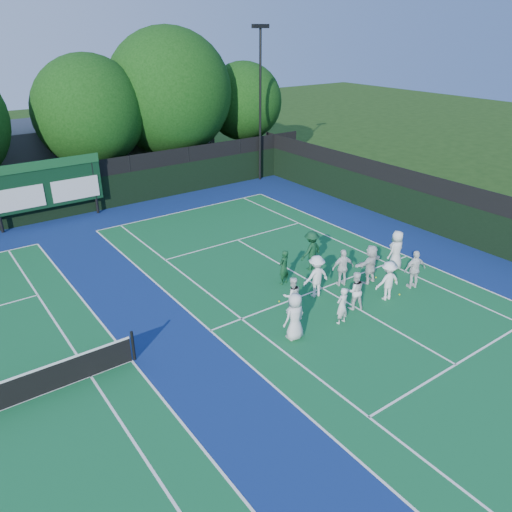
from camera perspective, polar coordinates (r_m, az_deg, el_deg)
ground at (r=20.60m, az=9.47°, el=-4.77°), size 120.00×120.00×0.00m
court_apron at (r=18.15m, az=-6.65°, el=-9.02°), size 34.00×32.00×0.01m
near_court at (r=21.21m, az=7.58°, el=-3.68°), size 11.05×23.85×0.01m
back_fence at (r=30.48m, az=-20.99°, el=6.62°), size 34.00×0.08×3.00m
divider_fence_right at (r=27.21m, az=21.84°, el=4.38°), size 0.08×32.00×3.00m
scoreboard at (r=29.64m, az=-22.88°, el=7.52°), size 6.00×0.21×3.55m
clubhouse at (r=38.83m, az=-18.83°, el=11.62°), size 18.00×6.00×4.00m
light_pole_right at (r=34.97m, az=0.49°, el=18.72°), size 1.20×0.30×10.12m
tree_c at (r=33.92m, az=-18.29°, el=15.17°), size 6.87×6.87×8.64m
tree_d at (r=35.91m, az=-9.71°, el=17.63°), size 8.40×8.40×10.14m
tree_e at (r=39.10m, az=-1.31°, el=17.07°), size 5.71×5.71×7.75m
tennis_ball_0 at (r=20.04m, az=2.67°, el=-5.21°), size 0.07×0.07×0.07m
tennis_ball_1 at (r=22.48m, az=13.55°, el=-2.39°), size 0.07×0.07×0.07m
tennis_ball_2 at (r=21.34m, az=16.08°, el=-4.25°), size 0.07×0.07×0.07m
tennis_ball_5 at (r=22.46m, az=15.61°, el=-2.66°), size 0.07×0.07×0.07m
player_front_0 at (r=17.49m, az=4.45°, el=-6.90°), size 0.90×0.62×1.77m
player_front_1 at (r=18.63m, az=9.81°, el=-5.62°), size 0.56×0.38×1.47m
player_front_2 at (r=19.63m, az=11.22°, el=-3.89°), size 0.94×0.86×1.57m
player_front_3 at (r=20.56m, az=14.83°, el=-2.75°), size 1.16×0.80×1.65m
player_front_4 at (r=21.76m, az=17.70°, el=-1.48°), size 1.07×0.69×1.69m
player_back_0 at (r=19.02m, az=4.14°, el=-4.53°), size 0.86×0.75×1.51m
player_back_1 at (r=20.22m, az=6.89°, el=-2.31°), size 1.22×0.79×1.79m
player_back_2 at (r=21.25m, az=9.90°, el=-1.32°), size 1.04×0.68×1.65m
player_back_3 at (r=21.71m, az=12.95°, el=-0.90°), size 1.64×0.66×1.73m
player_back_4 at (r=23.17m, az=15.73°, el=0.63°), size 0.95×0.67×1.84m
coach_left at (r=21.10m, az=3.20°, el=-1.30°), size 0.65×0.51×1.56m
coach_right at (r=22.44m, az=6.34°, el=0.63°), size 1.26×0.83×1.82m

